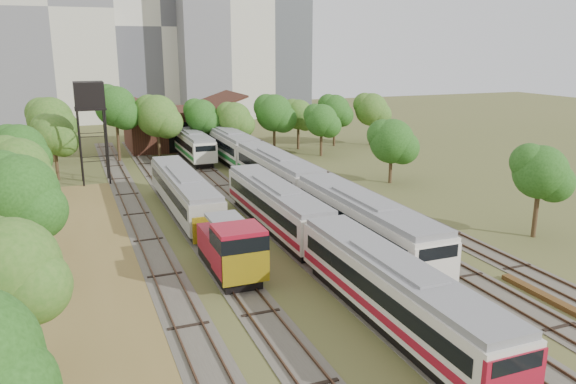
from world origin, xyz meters
name	(u,v)px	position (x,y,z in m)	size (l,w,h in m)	color
ground	(417,314)	(0.00, 0.00, 0.00)	(240.00, 240.00, 0.00)	#475123
dry_grass_patch	(65,307)	(-18.00, 8.00, 0.02)	(14.00, 60.00, 0.04)	brown
tracks	(259,201)	(-0.67, 25.00, 0.04)	(24.60, 80.00, 0.19)	#4C473D
railcar_red_set	(323,240)	(-2.00, 8.02, 1.92)	(2.94, 34.58, 3.64)	black
railcar_green_set	(277,173)	(2.00, 27.13, 2.09)	(3.19, 52.08, 3.95)	black
railcar_rear	(191,144)	(-2.00, 48.45, 1.90)	(2.90, 16.08, 3.59)	black
shunter_locomotive	(232,249)	(-8.00, 8.78, 1.85)	(2.92, 8.10, 3.82)	black
old_grey_coach	(184,192)	(-8.00, 23.71, 1.96)	(2.90, 18.00, 3.58)	black
water_tower	(89,98)	(-14.48, 38.83, 9.03)	(3.10, 3.10, 10.72)	black
rail_pile_near	(561,305)	(8.00, -2.28, 0.15)	(0.58, 8.74, 0.29)	#573818
rail_pile_far	(374,208)	(8.20, 18.79, 0.12)	(0.48, 7.65, 0.25)	#573818
maintenance_shed	(184,126)	(-1.00, 57.98, 2.91)	(16.45, 11.55, 7.58)	#361C13
tree_band_left	(21,185)	(-20.10, 16.42, 5.37)	(7.46, 53.07, 8.44)	#382616
tree_band_far	(214,114)	(1.41, 49.69, 5.54)	(48.93, 9.57, 9.51)	#382616
tree_band_right	(392,139)	(15.03, 27.22, 4.74)	(5.41, 40.39, 7.15)	#382616
tower_left	(49,9)	(-18.00, 95.00, 21.00)	(22.00, 16.00, 42.00)	beige
tower_centre	(154,28)	(2.00, 100.00, 18.00)	(20.00, 18.00, 36.00)	beige
tower_far_right	(280,47)	(34.00, 110.00, 14.00)	(12.00, 12.00, 28.00)	#464A4F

